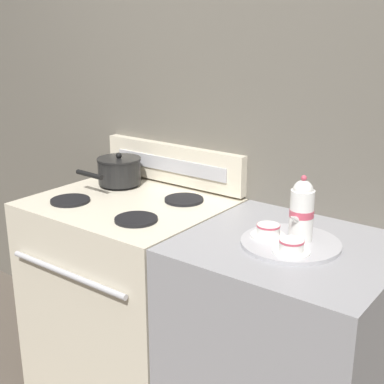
# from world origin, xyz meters

# --- Properties ---
(wall_back) EXTENTS (6.00, 0.05, 2.20)m
(wall_back) POSITION_xyz_m (0.00, 0.36, 1.10)
(wall_back) COLOR #666056
(wall_back) RESTS_ON ground
(stove) EXTENTS (0.80, 0.70, 0.94)m
(stove) POSITION_xyz_m (-0.37, -0.00, 0.46)
(stove) COLOR beige
(stove) RESTS_ON ground
(control_panel) EXTENTS (0.78, 0.05, 0.18)m
(control_panel) POSITION_xyz_m (-0.37, 0.31, 1.03)
(control_panel) COLOR beige
(control_panel) RESTS_ON stove
(side_counter) EXTENTS (0.73, 0.67, 0.93)m
(side_counter) POSITION_xyz_m (0.40, 0.00, 0.46)
(side_counter) COLOR #939399
(side_counter) RESTS_ON ground
(saucepan) EXTENTS (0.21, 0.30, 0.15)m
(saucepan) POSITION_xyz_m (-0.56, 0.15, 1.00)
(saucepan) COLOR black
(saucepan) RESTS_ON stove
(serving_tray) EXTENTS (0.35, 0.35, 0.01)m
(serving_tray) POSITION_xyz_m (0.41, -0.01, 0.93)
(serving_tray) COLOR #B2B2B7
(serving_tray) RESTS_ON side_counter
(teapot) EXTENTS (0.08, 0.13, 0.23)m
(teapot) POSITION_xyz_m (0.43, 0.02, 1.05)
(teapot) COLOR white
(teapot) RESTS_ON serving_tray
(teacup_left) EXTENTS (0.12, 0.12, 0.04)m
(teacup_left) POSITION_xyz_m (0.45, -0.09, 0.96)
(teacup_left) COLOR white
(teacup_left) RESTS_ON serving_tray
(teacup_right) EXTENTS (0.12, 0.12, 0.04)m
(teacup_right) POSITION_xyz_m (0.32, -0.01, 0.96)
(teacup_right) COLOR white
(teacup_right) RESTS_ON serving_tray
(creamer_jug) EXTENTS (0.07, 0.07, 0.07)m
(creamer_jug) POSITION_xyz_m (0.38, 0.11, 0.97)
(creamer_jug) COLOR white
(creamer_jug) RESTS_ON serving_tray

